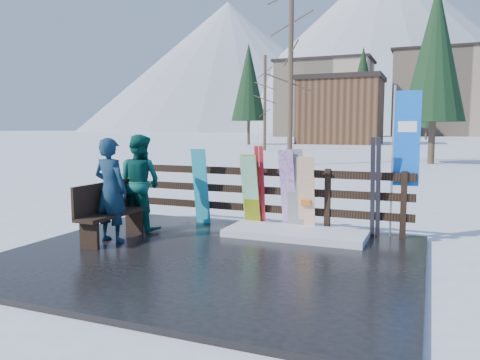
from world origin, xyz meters
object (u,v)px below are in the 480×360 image
at_px(snowboard_4, 295,191).
at_px(rental_flag, 404,144).
at_px(snowboard_1, 250,192).
at_px(bench, 109,210).
at_px(snowboard_2, 251,191).
at_px(snowboard_5, 306,195).
at_px(person_back, 140,183).
at_px(snowboard_3, 288,191).
at_px(person_front, 111,190).
at_px(snowboard_0, 201,186).

bearing_deg(snowboard_4, rental_flag, 8.52).
bearing_deg(snowboard_1, bench, -136.38).
distance_m(snowboard_1, snowboard_2, 0.01).
distance_m(snowboard_5, rental_flag, 1.87).
xyz_separation_m(bench, rental_flag, (4.53, 2.04, 1.09)).
relative_size(bench, rental_flag, 0.58).
bearing_deg(person_back, snowboard_2, -148.91).
xyz_separation_m(snowboard_3, rental_flag, (1.94, 0.27, 0.86)).
relative_size(snowboard_2, person_back, 0.80).
height_order(snowboard_4, person_back, person_back).
bearing_deg(person_back, snowboard_4, -156.56).
distance_m(snowboard_3, person_front, 3.10).
height_order(bench, snowboard_4, snowboard_4).
bearing_deg(person_back, snowboard_0, -126.25).
xyz_separation_m(snowboard_0, rental_flag, (3.71, 0.27, 0.86)).
xyz_separation_m(rental_flag, person_front, (-4.42, -2.13, -0.74)).
bearing_deg(snowboard_5, snowboard_4, 180.00).
bearing_deg(snowboard_5, person_back, -162.59).
bearing_deg(person_front, snowboard_2, -128.76).
bearing_deg(snowboard_5, snowboard_3, 180.00).
height_order(snowboard_1, rental_flag, rental_flag).
bearing_deg(person_front, rental_flag, -149.62).
bearing_deg(person_back, snowboard_5, -157.77).
distance_m(snowboard_5, person_front, 3.38).
bearing_deg(snowboard_2, bench, -136.53).
distance_m(snowboard_0, person_front, 1.99).
bearing_deg(rental_flag, snowboard_5, -170.43).
distance_m(bench, snowboard_4, 3.26).
height_order(snowboard_4, person_front, person_front).
distance_m(bench, snowboard_0, 1.96).
relative_size(snowboard_4, rental_flag, 0.58).
bearing_deg(person_front, snowboard_4, -139.96).
relative_size(snowboard_0, snowboard_4, 0.98).
relative_size(bench, snowboard_0, 1.00).
relative_size(snowboard_2, snowboard_5, 1.02).
distance_m(bench, snowboard_2, 2.58).
bearing_deg(snowboard_2, person_back, -153.73).
xyz_separation_m(snowboard_2, snowboard_5, (1.06, 0.00, -0.01)).
relative_size(snowboard_0, snowboard_1, 1.07).
relative_size(bench, snowboard_5, 1.08).
relative_size(snowboard_0, person_back, 0.85).
distance_m(snowboard_4, rental_flag, 2.01).
bearing_deg(snowboard_4, snowboard_0, 180.00).
xyz_separation_m(snowboard_2, snowboard_4, (0.86, 0.00, 0.06)).
height_order(bench, snowboard_2, snowboard_2).
bearing_deg(snowboard_1, snowboard_4, 0.00).
distance_m(snowboard_0, snowboard_3, 1.77).
height_order(snowboard_3, person_front, person_front).
height_order(rental_flag, person_back, rental_flag).
distance_m(snowboard_0, snowboard_5, 2.11).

